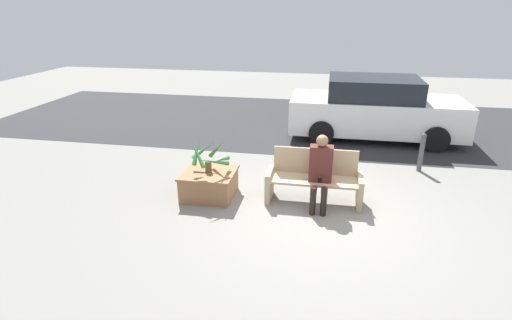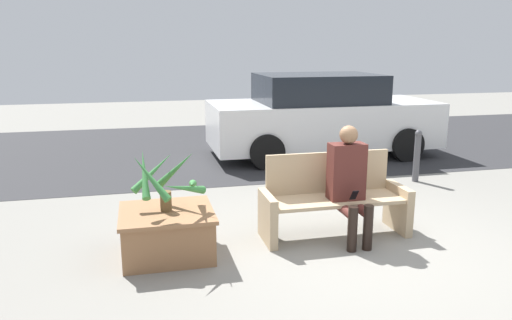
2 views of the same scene
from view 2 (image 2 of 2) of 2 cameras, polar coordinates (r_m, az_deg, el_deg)
The scene contains 8 objects.
ground_plane at distance 5.50m, azimuth 12.24°, elevation -10.18°, with size 30.00×30.00×0.00m, color gray.
road_surface at distance 10.74m, azimuth -0.95°, elevation 1.62°, with size 20.00×6.00×0.01m, color #2D2D30.
bench at distance 5.78m, azimuth 8.81°, elevation -4.43°, with size 1.67×0.56×0.93m.
person_seated at distance 5.58m, azimuth 10.59°, elevation -2.18°, with size 0.39×0.58×1.28m.
planter_box at distance 5.29m, azimuth -10.12°, elevation -8.00°, with size 0.95×0.88×0.48m.
potted_plant at distance 5.11m, azimuth -10.17°, elevation -2.27°, with size 0.77×0.78×0.63m.
parked_car at distance 9.86m, azimuth 7.47°, elevation 5.00°, with size 4.36×1.98×1.58m.
bollard_post at distance 8.30m, azimuth 17.92°, elevation 0.57°, with size 0.11×0.11×0.83m.
Camera 2 is at (-2.25, -4.53, 2.15)m, focal length 35.00 mm.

